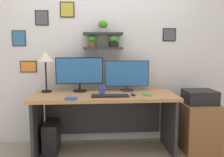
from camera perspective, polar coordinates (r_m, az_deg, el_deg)
ground_plane at (r=3.32m, az=-1.73°, el=-16.44°), size 8.00×8.00×0.00m
back_wall_assembly at (r=3.47m, az=-2.21°, el=7.63°), size 4.40×0.24×2.70m
desk at (r=3.19m, az=-1.81°, el=-7.03°), size 1.78×0.68×0.75m
monitor_left at (r=3.27m, az=-7.48°, el=1.37°), size 0.62×0.18×0.45m
monitor_right at (r=3.30m, az=3.48°, el=0.76°), size 0.59×0.18×0.40m
keyboard at (r=2.94m, az=-0.44°, el=-4.00°), size 0.44×0.14×0.02m
computer_mouse at (r=3.00m, az=4.91°, el=-3.68°), size 0.06×0.09×0.03m
desk_lamp at (r=3.30m, az=-15.07°, el=4.37°), size 0.21×0.21×0.53m
cell_phone at (r=3.05m, az=8.10°, el=-3.74°), size 0.10×0.15×0.01m
pen_cup at (r=3.05m, az=-2.33°, el=-2.80°), size 0.07×0.07×0.10m
scissors_tray at (r=2.82m, az=-9.40°, el=-4.55°), size 0.14×0.11×0.02m
drawer_cabinet at (r=3.45m, az=19.22°, el=-10.42°), size 0.44×0.50×0.62m
printer at (r=3.35m, az=19.51°, el=-3.98°), size 0.38×0.34×0.17m
computer_tower_left at (r=3.35m, az=-13.70°, el=-12.89°), size 0.18×0.40×0.38m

